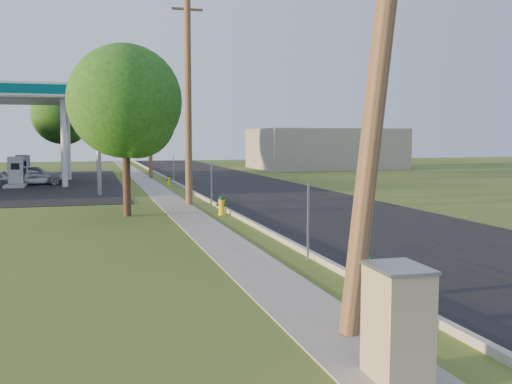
{
  "coord_description": "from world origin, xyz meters",
  "views": [
    {
      "loc": [
        -4.89,
        -8.9,
        3.06
      ],
      "look_at": [
        0.0,
        8.0,
        1.4
      ],
      "focal_mm": 40.0,
      "sensor_mm": 36.0,
      "label": 1
    }
  ],
  "objects_px": {
    "utility_pole_far": "(149,115)",
    "fuel_pump_se": "(23,172)",
    "hydrant_near": "(370,279)",
    "utility_cabinet": "(397,324)",
    "price_pylon": "(97,93)",
    "hydrant_mid": "(222,205)",
    "tree_lot": "(63,117)",
    "utility_pole_mid": "(188,96)",
    "tree_verge": "(128,106)",
    "utility_pole_near": "(384,22)",
    "hydrant_far": "(169,180)",
    "fuel_pump_ne": "(16,175)",
    "car_silver": "(33,175)"
  },
  "relations": [
    {
      "from": "utility_pole_far",
      "to": "hydrant_near",
      "type": "xyz_separation_m",
      "value": [
        0.72,
        -34.34,
        -4.4
      ]
    },
    {
      "from": "utility_cabinet",
      "to": "fuel_pump_ne",
      "type": "bearing_deg",
      "value": 104.15
    },
    {
      "from": "fuel_pump_ne",
      "to": "price_pylon",
      "type": "bearing_deg",
      "value": -56.31
    },
    {
      "from": "tree_verge",
      "to": "hydrant_far",
      "type": "relative_size",
      "value": 9.38
    },
    {
      "from": "tree_verge",
      "to": "price_pylon",
      "type": "bearing_deg",
      "value": 96.8
    },
    {
      "from": "utility_pole_mid",
      "to": "hydrant_near",
      "type": "xyz_separation_m",
      "value": [
        0.72,
        -16.34,
        -4.55
      ]
    },
    {
      "from": "fuel_pump_se",
      "to": "utility_pole_mid",
      "type": "bearing_deg",
      "value": -62.37
    },
    {
      "from": "utility_pole_mid",
      "to": "tree_verge",
      "type": "xyz_separation_m",
      "value": [
        -2.87,
        -3.13,
        -0.64
      ]
    },
    {
      "from": "utility_pole_mid",
      "to": "utility_pole_far",
      "type": "distance_m",
      "value": 18.0
    },
    {
      "from": "utility_pole_far",
      "to": "hydrant_near",
      "type": "distance_m",
      "value": 34.63
    },
    {
      "from": "fuel_pump_ne",
      "to": "utility_pole_far",
      "type": "bearing_deg",
      "value": 29.33
    },
    {
      "from": "hydrant_mid",
      "to": "utility_cabinet",
      "type": "relative_size",
      "value": 0.54
    },
    {
      "from": "tree_lot",
      "to": "hydrant_near",
      "type": "xyz_separation_m",
      "value": [
        7.21,
        -41.36,
        -4.43
      ]
    },
    {
      "from": "fuel_pump_ne",
      "to": "tree_lot",
      "type": "height_order",
      "value": "tree_lot"
    },
    {
      "from": "utility_pole_near",
      "to": "price_pylon",
      "type": "xyz_separation_m",
      "value": [
        -3.9,
        23.5,
        0.63
      ]
    },
    {
      "from": "utility_pole_far",
      "to": "hydrant_mid",
      "type": "height_order",
      "value": "utility_pole_far"
    },
    {
      "from": "fuel_pump_ne",
      "to": "utility_cabinet",
      "type": "bearing_deg",
      "value": -75.85
    },
    {
      "from": "fuel_pump_ne",
      "to": "car_silver",
      "type": "height_order",
      "value": "fuel_pump_ne"
    },
    {
      "from": "tree_verge",
      "to": "hydrant_far",
      "type": "height_order",
      "value": "tree_verge"
    },
    {
      "from": "hydrant_mid",
      "to": "tree_verge",
      "type": "bearing_deg",
      "value": 168.77
    },
    {
      "from": "utility_pole_mid",
      "to": "hydrant_mid",
      "type": "relative_size",
      "value": 12.16
    },
    {
      "from": "fuel_pump_se",
      "to": "hydrant_near",
      "type": "height_order",
      "value": "fuel_pump_se"
    },
    {
      "from": "utility_pole_mid",
      "to": "tree_verge",
      "type": "relative_size",
      "value": 1.46
    },
    {
      "from": "price_pylon",
      "to": "hydrant_near",
      "type": "bearing_deg",
      "value": -78.04
    },
    {
      "from": "hydrant_far",
      "to": "car_silver",
      "type": "height_order",
      "value": "car_silver"
    },
    {
      "from": "price_pylon",
      "to": "tree_verge",
      "type": "height_order",
      "value": "price_pylon"
    },
    {
      "from": "utility_pole_mid",
      "to": "fuel_pump_se",
      "type": "bearing_deg",
      "value": 117.63
    },
    {
      "from": "fuel_pump_ne",
      "to": "tree_verge",
      "type": "distance_m",
      "value": 17.59
    },
    {
      "from": "fuel_pump_ne",
      "to": "fuel_pump_se",
      "type": "bearing_deg",
      "value": 90.0
    },
    {
      "from": "car_silver",
      "to": "fuel_pump_ne",
      "type": "bearing_deg",
      "value": 128.13
    },
    {
      "from": "utility_pole_far",
      "to": "fuel_pump_se",
      "type": "height_order",
      "value": "utility_pole_far"
    },
    {
      "from": "utility_pole_far",
      "to": "hydrant_far",
      "type": "relative_size",
      "value": 13.3
    },
    {
      "from": "hydrant_mid",
      "to": "utility_cabinet",
      "type": "bearing_deg",
      "value": -94.77
    },
    {
      "from": "utility_pole_far",
      "to": "tree_verge",
      "type": "xyz_separation_m",
      "value": [
        -2.87,
        -21.13,
        -0.49
      ]
    },
    {
      "from": "hydrant_mid",
      "to": "hydrant_near",
      "type": "bearing_deg",
      "value": -89.75
    },
    {
      "from": "utility_pole_mid",
      "to": "utility_pole_near",
      "type": "bearing_deg",
      "value": -90.0
    },
    {
      "from": "utility_pole_far",
      "to": "fuel_pump_se",
      "type": "relative_size",
      "value": 2.97
    },
    {
      "from": "fuel_pump_ne",
      "to": "hydrant_near",
      "type": "height_order",
      "value": "fuel_pump_ne"
    },
    {
      "from": "utility_pole_near",
      "to": "hydrant_far",
      "type": "xyz_separation_m",
      "value": [
        0.53,
        29.18,
        -4.45
      ]
    },
    {
      "from": "fuel_pump_se",
      "to": "hydrant_near",
      "type": "relative_size",
      "value": 3.88
    },
    {
      "from": "utility_pole_near",
      "to": "fuel_pump_se",
      "type": "xyz_separation_m",
      "value": [
        -8.9,
        35.0,
        -4.08
      ]
    },
    {
      "from": "fuel_pump_se",
      "to": "hydrant_mid",
      "type": "height_order",
      "value": "fuel_pump_se"
    },
    {
      "from": "tree_lot",
      "to": "hydrant_mid",
      "type": "relative_size",
      "value": 9.32
    },
    {
      "from": "tree_lot",
      "to": "fuel_pump_se",
      "type": "bearing_deg",
      "value": -106.74
    },
    {
      "from": "hydrant_mid",
      "to": "fuel_pump_ne",
      "type": "bearing_deg",
      "value": 119.62
    },
    {
      "from": "fuel_pump_se",
      "to": "utility_cabinet",
      "type": "bearing_deg",
      "value": -77.34
    },
    {
      "from": "price_pylon",
      "to": "utility_pole_near",
      "type": "bearing_deg",
      "value": -80.58
    },
    {
      "from": "utility_pole_near",
      "to": "hydrant_near",
      "type": "distance_m",
      "value": 4.76
    },
    {
      "from": "utility_pole_near",
      "to": "car_silver",
      "type": "distance_m",
      "value": 33.18
    },
    {
      "from": "price_pylon",
      "to": "hydrant_near",
      "type": "height_order",
      "value": "price_pylon"
    }
  ]
}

